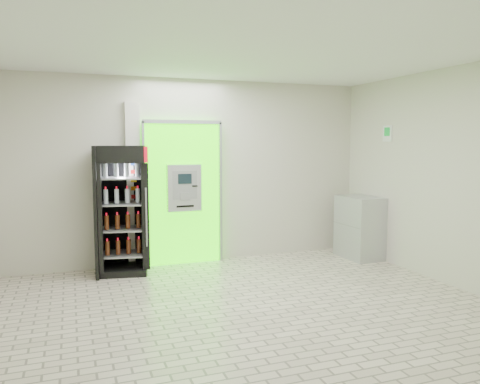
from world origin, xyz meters
TOP-DOWN VIEW (x-y plane):
  - ground at (0.00, 0.00)m, footprint 6.00×6.00m
  - room_shell at (0.00, 0.00)m, footprint 6.00×6.00m
  - atm_assembly at (-0.20, 2.41)m, footprint 1.30×0.24m
  - pillar at (-0.98, 2.45)m, footprint 0.22×0.11m
  - beverage_cooler at (-1.20, 2.18)m, footprint 0.83×0.79m
  - steel_cabinet at (2.73, 1.73)m, footprint 0.56×0.81m
  - exit_sign at (2.99, 1.40)m, footprint 0.02×0.22m

SIDE VIEW (x-z plane):
  - ground at x=0.00m, z-range 0.00..0.00m
  - steel_cabinet at x=2.73m, z-range 0.00..1.06m
  - beverage_cooler at x=-1.20m, z-range -0.04..1.89m
  - atm_assembly at x=-0.20m, z-range 0.01..2.34m
  - pillar at x=-0.98m, z-range 0.00..2.60m
  - room_shell at x=0.00m, z-range -1.16..4.84m
  - exit_sign at x=2.99m, z-range 1.99..2.25m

